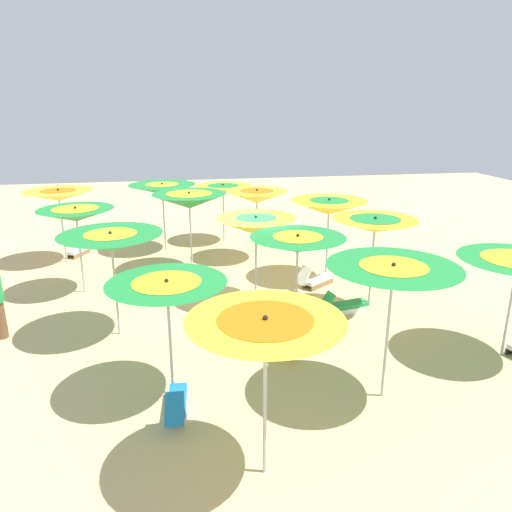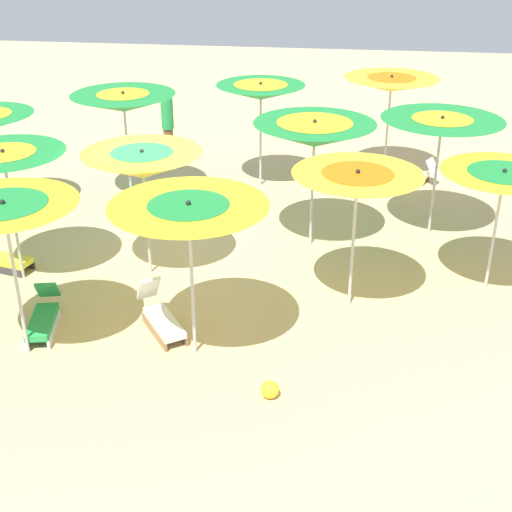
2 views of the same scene
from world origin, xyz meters
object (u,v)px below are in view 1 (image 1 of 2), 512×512
(beach_umbrella_4, at_px, (223,190))
(beach_umbrella_3, at_px, (257,197))
(beach_umbrella_2, at_px, (329,207))
(beach_umbrella_7, at_px, (256,226))
(beach_umbrella_6, at_px, (298,244))
(beach_umbrella_5, at_px, (393,278))
(lounger_3, at_px, (346,305))
(beach_umbrella_13, at_px, (76,215))
(beach_umbrella_9, at_px, (162,189))
(lounger_4, at_px, (177,403))
(lounger_1, at_px, (79,249))
(lounger_5, at_px, (315,279))
(beach_umbrella_11, at_px, (167,291))
(beach_ball, at_px, (341,260))
(beach_umbrella_10, at_px, (265,333))
(beach_umbrella_14, at_px, (59,195))
(beach_umbrella_1, at_px, (375,225))
(beach_umbrella_12, at_px, (111,242))
(lounger_0, at_px, (288,341))
(beach_umbrella_8, at_px, (189,201))

(beach_umbrella_4, bearing_deg, beach_umbrella_3, -69.74)
(beach_umbrella_2, bearing_deg, beach_umbrella_7, -150.68)
(beach_umbrella_6, xyz_separation_m, beach_umbrella_7, (-0.51, 2.15, -0.12))
(beach_umbrella_5, height_order, lounger_3, beach_umbrella_5)
(beach_umbrella_2, xyz_separation_m, beach_umbrella_5, (-0.87, -5.91, 0.10))
(beach_umbrella_13, bearing_deg, beach_umbrella_9, 59.38)
(beach_umbrella_7, distance_m, lounger_4, 5.29)
(beach_umbrella_3, bearing_deg, lounger_1, 166.64)
(lounger_5, bearing_deg, beach_umbrella_11, -166.42)
(lounger_1, height_order, beach_ball, lounger_1)
(beach_umbrella_10, height_order, beach_umbrella_14, beach_umbrella_10)
(beach_umbrella_3, distance_m, beach_umbrella_11, 7.92)
(beach_umbrella_9, distance_m, beach_umbrella_11, 8.93)
(beach_umbrella_14, xyz_separation_m, lounger_3, (7.57, -5.34, -1.98))
(beach_umbrella_1, distance_m, beach_umbrella_14, 9.76)
(beach_umbrella_5, distance_m, beach_umbrella_9, 10.36)
(beach_umbrella_1, distance_m, lounger_4, 6.17)
(beach_umbrella_13, xyz_separation_m, lounger_1, (-0.71, 3.53, -1.95))
(lounger_3, distance_m, lounger_4, 5.37)
(beach_umbrella_7, bearing_deg, beach_umbrella_3, 79.58)
(beach_umbrella_7, distance_m, beach_umbrella_9, 5.55)
(beach_umbrella_13, bearing_deg, lounger_3, -20.81)
(beach_umbrella_3, relative_size, beach_umbrella_12, 0.98)
(lounger_0, bearing_deg, beach_umbrella_7, 18.02)
(beach_umbrella_6, xyz_separation_m, beach_umbrella_14, (-6.03, 6.37, 0.06))
(lounger_3, relative_size, lounger_4, 1.02)
(beach_umbrella_8, relative_size, beach_umbrella_9, 1.03)
(lounger_4, relative_size, beach_ball, 5.12)
(beach_umbrella_4, distance_m, beach_umbrella_5, 10.54)
(beach_umbrella_9, bearing_deg, beach_umbrella_8, -70.33)
(beach_umbrella_2, distance_m, beach_umbrella_5, 5.98)
(lounger_4, distance_m, beach_ball, 8.82)
(beach_umbrella_13, height_order, lounger_1, beach_umbrella_13)
(beach_umbrella_3, relative_size, beach_umbrella_13, 0.98)
(beach_umbrella_8, bearing_deg, beach_umbrella_4, 66.62)
(beach_umbrella_4, distance_m, beach_umbrella_12, 7.81)
(lounger_1, bearing_deg, beach_umbrella_6, 67.46)
(beach_umbrella_13, relative_size, lounger_5, 1.88)
(beach_umbrella_5, distance_m, lounger_3, 4.08)
(beach_umbrella_14, distance_m, beach_ball, 9.14)
(beach_umbrella_14, xyz_separation_m, beach_ball, (8.74, -1.71, -2.06))
(beach_umbrella_1, bearing_deg, lounger_3, -179.69)
(beach_umbrella_1, relative_size, beach_umbrella_14, 1.00)
(beach_umbrella_5, bearing_deg, beach_umbrella_2, 81.67)
(lounger_3, xyz_separation_m, beach_ball, (1.17, 3.63, -0.07))
(beach_umbrella_13, distance_m, beach_umbrella_14, 3.02)
(lounger_0, xyz_separation_m, lounger_4, (-2.32, -1.80, 0.01))
(beach_umbrella_9, relative_size, beach_umbrella_12, 1.00)
(beach_umbrella_10, distance_m, lounger_0, 4.02)
(beach_umbrella_6, xyz_separation_m, lounger_1, (-5.74, 7.05, -1.92))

